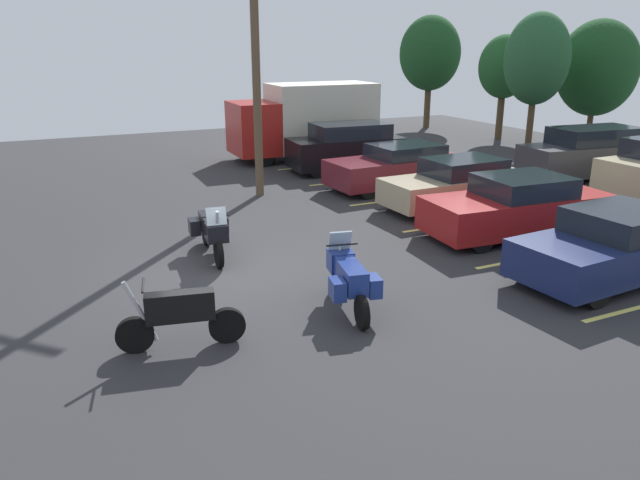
% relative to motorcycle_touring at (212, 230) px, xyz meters
% --- Properties ---
extents(ground, '(44.00, 44.00, 0.10)m').
position_rel_motorcycle_touring_xyz_m(ground, '(1.01, -0.11, -0.70)').
color(ground, '#2D2D30').
extents(motorcycle_touring, '(2.35, 0.94, 1.37)m').
position_rel_motorcycle_touring_xyz_m(motorcycle_touring, '(0.00, 0.00, 0.00)').
color(motorcycle_touring, black).
rests_on(motorcycle_touring, ground).
extents(motorcycle_second, '(2.15, 0.99, 1.35)m').
position_rel_motorcycle_touring_xyz_m(motorcycle_second, '(3.94, 1.50, -0.02)').
color(motorcycle_second, black).
rests_on(motorcycle_second, ground).
extents(motorcycle_third, '(0.69, 2.08, 1.25)m').
position_rel_motorcycle_touring_xyz_m(motorcycle_third, '(4.11, -1.71, -0.07)').
color(motorcycle_third, black).
rests_on(motorcycle_third, ground).
extents(parking_stripes, '(15.08, 4.98, 0.01)m').
position_rel_motorcycle_touring_xyz_m(parking_stripes, '(-1.19, 7.56, -0.64)').
color(parking_stripes, '#EAE066').
rests_on(parking_stripes, ground).
extents(car_black, '(2.20, 4.49, 1.82)m').
position_rel_motorcycle_touring_xyz_m(car_black, '(-7.40, 7.44, 0.27)').
color(car_black, black).
rests_on(car_black, ground).
extents(car_maroon, '(2.13, 4.83, 1.48)m').
position_rel_motorcycle_touring_xyz_m(car_maroon, '(-4.09, 7.65, 0.09)').
color(car_maroon, maroon).
rests_on(car_maroon, ground).
extents(car_tan, '(1.90, 4.78, 1.50)m').
position_rel_motorcycle_touring_xyz_m(car_tan, '(-1.11, 7.94, 0.08)').
color(car_tan, tan).
rests_on(car_tan, ground).
extents(car_red, '(2.26, 4.98, 1.55)m').
position_rel_motorcycle_touring_xyz_m(car_red, '(1.73, 7.61, 0.10)').
color(car_red, maroon).
rests_on(car_red, ground).
extents(car_navy, '(2.20, 4.75, 1.51)m').
position_rel_motorcycle_touring_xyz_m(car_navy, '(4.99, 7.32, 0.08)').
color(car_navy, navy).
rests_on(car_navy, ground).
extents(car_far_charcoal, '(2.28, 4.95, 1.86)m').
position_rel_motorcycle_touring_xyz_m(car_far_charcoal, '(-2.41, 14.67, 0.28)').
color(car_far_charcoal, '#38383D').
rests_on(car_far_charcoal, ground).
extents(box_truck, '(2.57, 6.14, 3.11)m').
position_rel_motorcycle_touring_xyz_m(box_truck, '(-10.49, 7.12, 0.98)').
color(box_truck, '#A51E19').
rests_on(box_truck, ground).
extents(utility_pole, '(1.40, 1.31, 9.00)m').
position_rel_motorcycle_touring_xyz_m(utility_pole, '(-5.15, 3.05, 4.01)').
color(utility_pole, brown).
rests_on(utility_pole, ground).
extents(tree_right, '(2.53, 2.53, 5.11)m').
position_rel_motorcycle_touring_xyz_m(tree_right, '(-11.16, 18.21, 2.89)').
color(tree_right, '#4C3823').
rests_on(tree_right, ground).
extents(tree_far_right, '(3.64, 3.64, 5.77)m').
position_rel_motorcycle_touring_xyz_m(tree_far_right, '(-7.50, 20.45, 2.95)').
color(tree_far_right, '#4C3823').
rests_on(tree_far_right, ground).
extents(tree_center_right, '(3.40, 3.40, 6.16)m').
position_rel_motorcycle_touring_xyz_m(tree_center_right, '(-16.31, 17.36, 3.46)').
color(tree_center_right, '#4C3823').
rests_on(tree_center_right, ground).
extents(tree_far_left, '(2.75, 2.75, 5.99)m').
position_rel_motorcycle_touring_xyz_m(tree_far_left, '(-7.22, 16.46, 3.40)').
color(tree_far_left, '#4C3823').
rests_on(tree_far_left, ground).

